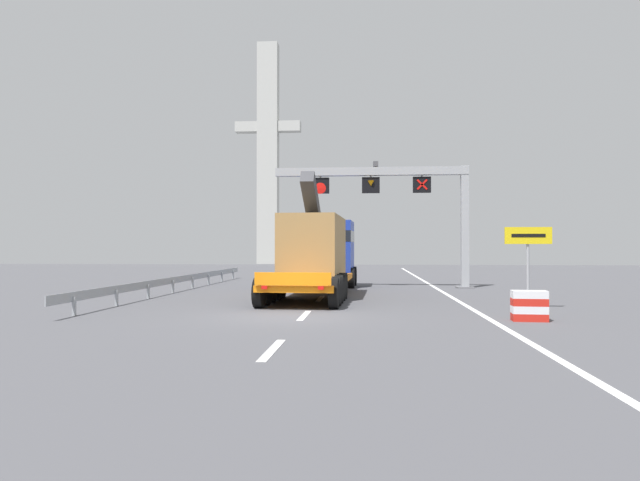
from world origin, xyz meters
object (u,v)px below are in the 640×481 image
Objects in this scene: crash_barrier_striped at (529,306)px; bridge_pylon_distant at (268,151)px; heavy_haul_truck_orange at (321,251)px; exit_sign_yellow at (528,246)px; overhead_lane_gantry at (398,191)px.

bridge_pylon_distant is (-18.39, 60.43, 15.12)m from crash_barrier_striped.
bridge_pylon_distant is at bearing 102.77° from heavy_haul_truck_orange.
bridge_pylon_distant is at bearing 108.68° from exit_sign_yellow.
crash_barrier_striped is at bearing -77.48° from overhead_lane_gantry.
heavy_haul_truck_orange is at bearing 124.33° from crash_barrier_striped.
exit_sign_yellow reaches higher than crash_barrier_striped.
bridge_pylon_distant is (-11.36, 50.14, 13.59)m from heavy_haul_truck_orange.
overhead_lane_gantry is 0.35× the size of bridge_pylon_distant.
overhead_lane_gantry is 50.00m from bridge_pylon_distant.
exit_sign_yellow is at bearing -41.11° from heavy_haul_truck_orange.
overhead_lane_gantry is 0.76× the size of heavy_haul_truck_orange.
exit_sign_yellow is (7.92, -6.91, 0.24)m from heavy_haul_truck_orange.
bridge_pylon_distant is at bearing 108.21° from overhead_lane_gantry.
heavy_haul_truck_orange is 12.56m from crash_barrier_striped.
bridge_pylon_distant reaches higher than heavy_haul_truck_orange.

